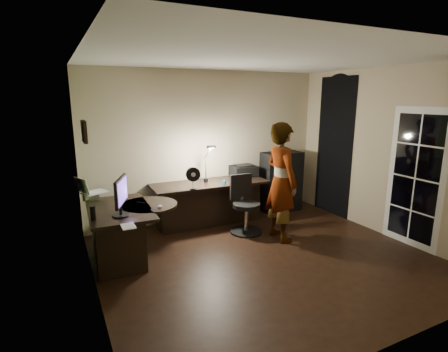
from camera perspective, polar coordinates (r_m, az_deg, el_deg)
name	(u,v)px	position (r m, az deg, el deg)	size (l,w,h in m)	color
floor	(266,259)	(5.11, 6.91, -13.28)	(4.50, 4.00, 0.01)	black
ceiling	(272,58)	(4.62, 7.87, 18.53)	(4.50, 4.00, 0.01)	silver
wall_back	(208,146)	(6.42, -2.58, 4.88)	(4.50, 0.01, 2.70)	tan
wall_front	(403,207)	(3.26, 27.25, -4.48)	(4.50, 0.01, 2.70)	tan
wall_left	(89,183)	(3.93, -21.21, -1.11)	(0.01, 4.00, 2.70)	tan
wall_right	(387,153)	(6.20, 25.04, 3.41)	(0.01, 4.00, 2.70)	tan
green_wall_overlay	(90,183)	(3.93, -21.00, -1.09)	(0.00, 4.00, 2.70)	#435827
arched_doorway	(334,147)	(6.97, 17.59, 4.51)	(0.01, 0.90, 2.60)	black
french_door	(415,178)	(5.92, 28.76, -0.35)	(0.02, 0.92, 2.10)	white
framed_picture	(84,132)	(4.30, -21.87, 6.74)	(0.04, 0.30, 0.25)	black
desk_left	(121,234)	(5.10, -16.49, -9.08)	(0.81, 1.31, 0.76)	black
desk_right	(210,203)	(6.24, -2.33, -4.47)	(2.04, 0.71, 0.77)	black
cabinet	(281,182)	(7.02, 9.31, -0.90)	(0.79, 0.39, 1.18)	black
laptop_stand	(92,196)	(5.49, -20.73, -3.10)	(0.23, 0.19, 0.10)	silver
laptop	(94,185)	(5.45, -20.45, -1.36)	(0.35, 0.33, 0.24)	silver
monitor	(120,202)	(4.60, -16.61, -4.11)	(0.11, 0.54, 0.36)	black
mouse	(160,206)	(4.87, -10.46, -4.87)	(0.05, 0.08, 0.03)	silver
phone	(154,211)	(4.72, -11.30, -5.59)	(0.07, 0.13, 0.01)	black
pen	(141,202)	(5.13, -13.41, -4.22)	(0.01, 0.14, 0.01)	black
speaker	(93,213)	(4.59, -20.61, -5.65)	(0.07, 0.07, 0.17)	black
notepad	(128,226)	(4.25, -15.36, -7.92)	(0.15, 0.21, 0.01)	silver
desk_fan	(193,178)	(5.66, -5.11, -0.32)	(0.23, 0.13, 0.36)	black
headphones	(228,181)	(6.00, 0.64, -0.81)	(0.20, 0.08, 0.09)	#12588E
printer	(244,170)	(6.61, 3.22, 0.95)	(0.47, 0.36, 0.21)	black
desk_lamp	(206,162)	(6.08, -3.01, 2.35)	(0.17, 0.33, 0.72)	black
office_chair	(246,205)	(5.82, 3.69, -4.75)	(0.54, 0.54, 0.96)	black
person	(281,182)	(5.52, 9.34, -1.01)	(0.67, 0.44, 1.87)	#D8A88C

